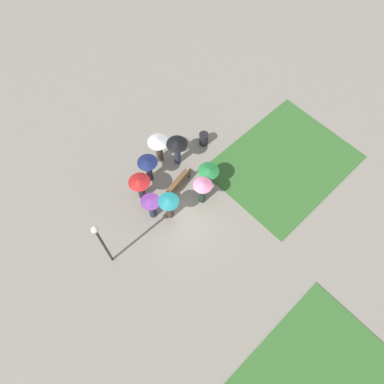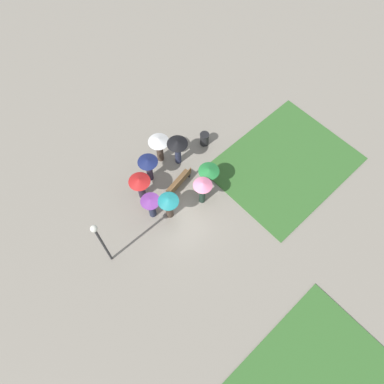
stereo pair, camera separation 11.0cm
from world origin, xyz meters
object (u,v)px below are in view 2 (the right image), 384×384
(trash_bin, at_px, (204,139))
(crowd_person_white, at_px, (159,144))
(crowd_person_pink, at_px, (203,189))
(crowd_person_purple, at_px, (151,205))
(crowd_person_red, at_px, (140,184))
(park_bench, at_px, (180,182))
(lamp_post, at_px, (100,240))
(crowd_person_black, at_px, (178,147))
(crowd_person_navy, at_px, (148,166))
(crowd_person_teal, at_px, (169,204))
(crowd_person_green, at_px, (209,173))

(trash_bin, distance_m, crowd_person_white, 2.94)
(crowd_person_pink, bearing_deg, trash_bin, -53.72)
(crowd_person_purple, distance_m, crowd_person_red, 1.32)
(park_bench, height_order, lamp_post, lamp_post)
(lamp_post, relative_size, trash_bin, 4.72)
(park_bench, relative_size, crowd_person_purple, 1.04)
(crowd_person_black, xyz_separation_m, crowd_person_white, (0.63, -0.83, -0.07))
(crowd_person_black, relative_size, crowd_person_white, 1.02)
(crowd_person_navy, bearing_deg, crowd_person_teal, 158.81)
(crowd_person_green, xyz_separation_m, crowd_person_pink, (0.89, 0.47, 0.04))
(park_bench, bearing_deg, lamp_post, -1.86)
(trash_bin, xyz_separation_m, crowd_person_teal, (4.58, 2.15, 0.88))
(park_bench, bearing_deg, crowd_person_navy, -70.18)
(trash_bin, xyz_separation_m, crowd_person_green, (1.84, 2.23, 0.87))
(lamp_post, distance_m, crowd_person_white, 6.57)
(crowd_person_pink, bearing_deg, crowd_person_red, 33.40)
(park_bench, distance_m, crowd_person_teal, 2.02)
(trash_bin, xyz_separation_m, crowd_person_black, (1.98, -0.10, 1.05))
(crowd_person_green, xyz_separation_m, crowd_person_white, (0.77, -3.15, 0.11))
(lamp_post, bearing_deg, crowd_person_black, -161.93)
(lamp_post, xyz_separation_m, crowd_person_pink, (-5.64, 0.70, -1.31))
(park_bench, relative_size, crowd_person_black, 0.91)
(crowd_person_teal, xyz_separation_m, crowd_person_purple, (0.66, -0.64, -0.16))
(trash_bin, xyz_separation_m, crowd_person_white, (2.62, -0.93, 0.98))
(crowd_person_navy, height_order, crowd_person_pink, crowd_person_pink)
(park_bench, distance_m, crowd_person_purple, 2.35)
(lamp_post, relative_size, crowd_person_green, 2.35)
(crowd_person_purple, xyz_separation_m, crowd_person_white, (-2.62, -2.44, 0.26))
(park_bench, relative_size, crowd_person_white, 0.93)
(crowd_person_red, xyz_separation_m, crowd_person_white, (-2.30, -1.17, 0.14))
(trash_bin, relative_size, crowd_person_purple, 0.50)
(crowd_person_white, bearing_deg, park_bench, 114.40)
(crowd_person_navy, bearing_deg, crowd_person_pink, -164.28)
(lamp_post, height_order, crowd_person_black, lamp_post)
(park_bench, height_order, crowd_person_black, crowd_person_black)
(crowd_person_teal, xyz_separation_m, crowd_person_red, (0.33, -1.91, -0.04))
(park_bench, height_order, crowd_person_navy, crowd_person_navy)
(crowd_person_red, bearing_deg, crowd_person_black, -76.96)
(crowd_person_purple, distance_m, crowd_person_green, 3.47)
(crowd_person_green, bearing_deg, crowd_person_red, 80.77)
(lamp_post, relative_size, crowd_person_teal, 2.19)
(lamp_post, distance_m, crowd_person_green, 6.67)
(crowd_person_green, bearing_deg, trash_bin, -15.96)
(crowd_person_black, bearing_deg, crowd_person_white, 73.60)
(crowd_person_teal, relative_size, crowd_person_red, 1.05)
(trash_bin, distance_m, crowd_person_teal, 5.14)
(crowd_person_green, bearing_deg, crowd_person_teal, 111.95)
(crowd_person_black, xyz_separation_m, crowd_person_navy, (1.91, -0.21, -0.15))
(crowd_person_navy, relative_size, crowd_person_white, 0.96)
(lamp_post, relative_size, crowd_person_navy, 2.17)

